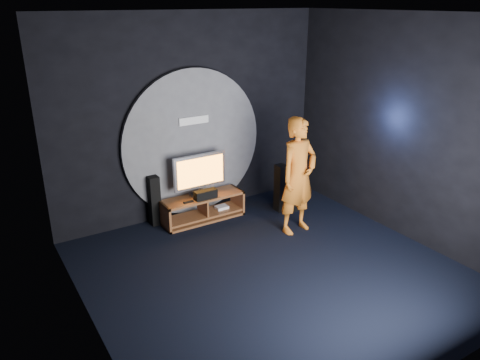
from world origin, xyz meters
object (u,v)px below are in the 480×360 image
object	(u,v)px
tower_speaker_left	(154,201)
subwoofer	(290,202)
media_console	(203,209)
player	(298,176)
tower_speaker_right	(281,188)
tv	(200,173)

from	to	relation	value
tower_speaker_left	subwoofer	xyz separation A→B (m)	(2.34, -0.77, -0.29)
media_console	player	world-z (taller)	player
media_console	tower_speaker_right	xyz separation A→B (m)	(1.39, -0.39, 0.25)
media_console	player	distance (m)	1.82
tower_speaker_right	media_console	bearing A→B (deg)	164.18
tv	tower_speaker_left	xyz separation A→B (m)	(-0.78, 0.21, -0.41)
subwoofer	player	world-z (taller)	player
tv	tower_speaker_left	bearing A→B (deg)	164.63
tower_speaker_left	player	distance (m)	2.48
tv	subwoofer	bearing A→B (deg)	-19.49
media_console	tv	bearing A→B (deg)	95.79
tv	player	world-z (taller)	player
media_console	tower_speaker_right	bearing A→B (deg)	-15.82
tower_speaker_left	player	bearing A→B (deg)	-37.02
tower_speaker_left	subwoofer	bearing A→B (deg)	-18.13
tower_speaker_right	player	distance (m)	0.98
tower_speaker_left	player	xyz separation A→B (m)	(1.94, -1.46, 0.53)
tower_speaker_left	tower_speaker_right	world-z (taller)	same
media_console	subwoofer	world-z (taller)	media_console
media_console	subwoofer	distance (m)	1.62
player	tv	bearing A→B (deg)	126.37
tower_speaker_left	subwoofer	distance (m)	2.48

